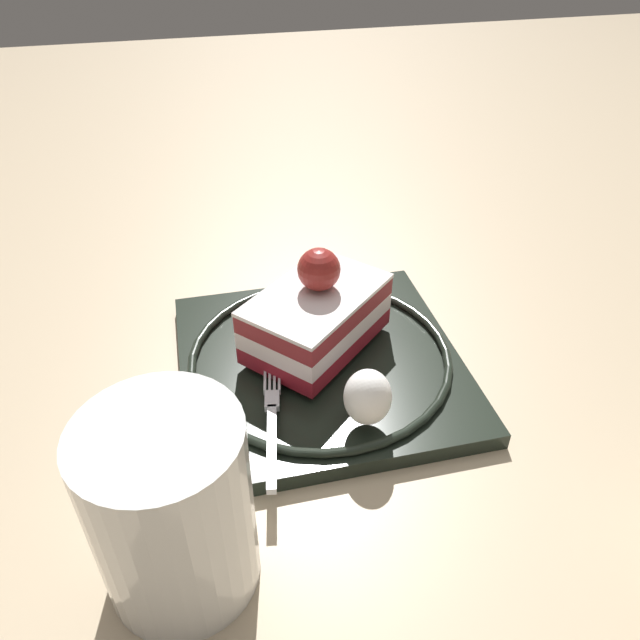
% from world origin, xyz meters
% --- Properties ---
extents(ground_plane, '(2.40, 2.40, 0.00)m').
position_xyz_m(ground_plane, '(0.00, 0.00, 0.00)').
color(ground_plane, tan).
extents(dessert_plate, '(0.21, 0.21, 0.02)m').
position_xyz_m(dessert_plate, '(-0.01, 0.02, 0.01)').
color(dessert_plate, black).
rests_on(dessert_plate, ground_plane).
extents(cake_slice, '(0.12, 0.13, 0.08)m').
position_xyz_m(cake_slice, '(0.00, 0.02, 0.05)').
color(cake_slice, maroon).
rests_on(cake_slice, dessert_plate).
extents(whipped_cream_dollop, '(0.03, 0.03, 0.04)m').
position_xyz_m(whipped_cream_dollop, '(-0.09, 0.01, 0.04)').
color(whipped_cream_dollop, white).
rests_on(whipped_cream_dollop, dessert_plate).
extents(fork, '(0.11, 0.03, 0.00)m').
position_xyz_m(fork, '(-0.07, 0.07, 0.02)').
color(fork, silver).
rests_on(fork, dessert_plate).
extents(drink_glass_near, '(0.08, 0.08, 0.11)m').
position_xyz_m(drink_glass_near, '(-0.15, 0.13, 0.05)').
color(drink_glass_near, white).
rests_on(drink_glass_near, ground_plane).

